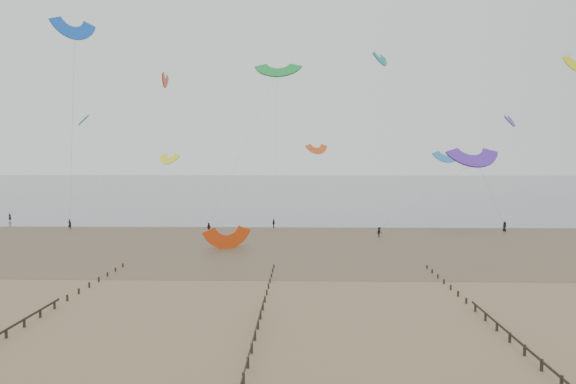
# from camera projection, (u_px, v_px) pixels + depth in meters

# --- Properties ---
(ground) EXTENTS (500.00, 500.00, 0.00)m
(ground) POSITION_uv_depth(u_px,v_px,m) (226.00, 292.00, 54.36)
(ground) COLOR brown
(ground) RESTS_ON ground
(sea_and_shore) EXTENTS (500.00, 665.00, 0.03)m
(sea_and_shore) POSITION_uv_depth(u_px,v_px,m) (230.00, 240.00, 88.79)
(sea_and_shore) COLOR #475654
(sea_and_shore) RESTS_ON ground
(groynes) EXTENTS (72.16, 50.16, 1.00)m
(groynes) POSITION_uv_depth(u_px,v_px,m) (249.00, 358.00, 35.23)
(groynes) COLOR black
(groynes) RESTS_ON ground
(kitesurfer_lead) EXTENTS (0.77, 0.60, 1.87)m
(kitesurfer_lead) POSITION_uv_depth(u_px,v_px,m) (70.00, 224.00, 101.58)
(kitesurfer_lead) COLOR black
(kitesurfer_lead) RESTS_ON ground
(kitesurfers) EXTENTS (141.79, 22.12, 1.83)m
(kitesurfers) POSITION_uv_depth(u_px,v_px,m) (460.00, 225.00, 101.44)
(kitesurfers) COLOR black
(kitesurfers) RESTS_ON ground
(grounded_kite) EXTENTS (7.58, 7.07, 3.33)m
(grounded_kite) POSITION_uv_depth(u_px,v_px,m) (227.00, 248.00, 80.35)
(grounded_kite) COLOR #D83E0D
(grounded_kite) RESTS_ON ground
(kites_airborne) EXTENTS (237.58, 99.72, 34.20)m
(kites_airborne) POSITION_uv_depth(u_px,v_px,m) (222.00, 120.00, 141.72)
(kites_airborne) COLOR #CA4292
(kites_airborne) RESTS_ON ground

